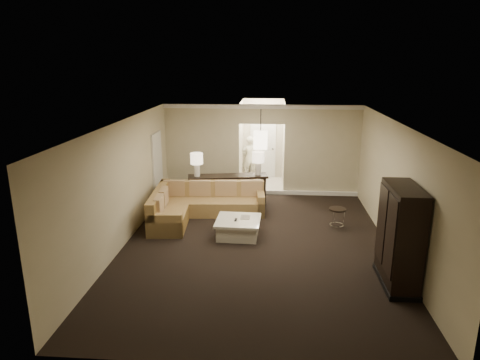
# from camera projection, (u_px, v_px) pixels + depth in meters

# --- Properties ---
(ground) EXTENTS (8.00, 8.00, 0.00)m
(ground) POSITION_uv_depth(u_px,v_px,m) (256.00, 246.00, 9.73)
(ground) COLOR black
(ground) RESTS_ON ground
(wall_back) EXTENTS (6.00, 0.04, 2.80)m
(wall_back) POSITION_uv_depth(u_px,v_px,m) (262.00, 150.00, 13.19)
(wall_back) COLOR beige
(wall_back) RESTS_ON ground
(wall_front) EXTENTS (6.00, 0.04, 2.80)m
(wall_front) POSITION_uv_depth(u_px,v_px,m) (245.00, 275.00, 5.51)
(wall_front) COLOR beige
(wall_front) RESTS_ON ground
(wall_left) EXTENTS (0.04, 8.00, 2.80)m
(wall_left) POSITION_uv_depth(u_px,v_px,m) (123.00, 184.00, 9.57)
(wall_left) COLOR beige
(wall_left) RESTS_ON ground
(wall_right) EXTENTS (0.04, 8.00, 2.80)m
(wall_right) POSITION_uv_depth(u_px,v_px,m) (397.00, 190.00, 9.13)
(wall_right) COLOR beige
(wall_right) RESTS_ON ground
(ceiling) EXTENTS (6.00, 8.00, 0.02)m
(ceiling) POSITION_uv_depth(u_px,v_px,m) (257.00, 123.00, 8.97)
(ceiling) COLOR white
(ceiling) RESTS_ON wall_back
(crown_molding) EXTENTS (6.00, 0.10, 0.12)m
(crown_molding) POSITION_uv_depth(u_px,v_px,m) (262.00, 107.00, 12.78)
(crown_molding) COLOR white
(crown_molding) RESTS_ON wall_back
(baseboard) EXTENTS (6.00, 0.10, 0.12)m
(baseboard) POSITION_uv_depth(u_px,v_px,m) (261.00, 192.00, 13.51)
(baseboard) COLOR white
(baseboard) RESTS_ON ground
(side_door) EXTENTS (0.05, 0.90, 2.10)m
(side_door) POSITION_uv_depth(u_px,v_px,m) (158.00, 169.00, 12.35)
(side_door) COLOR white
(side_door) RESTS_ON ground
(foyer) EXTENTS (1.44, 2.02, 2.80)m
(foyer) POSITION_uv_depth(u_px,v_px,m) (263.00, 145.00, 14.51)
(foyer) COLOR beige
(foyer) RESTS_ON ground
(sectional_sofa) EXTENTS (2.94, 2.41, 0.86)m
(sectional_sofa) POSITION_uv_depth(u_px,v_px,m) (198.00, 205.00, 11.41)
(sectional_sofa) COLOR brown
(sectional_sofa) RESTS_ON ground
(coffee_table) EXTENTS (1.08, 1.08, 0.44)m
(coffee_table) POSITION_uv_depth(u_px,v_px,m) (238.00, 227.00, 10.23)
(coffee_table) COLOR silver
(coffee_table) RESTS_ON ground
(console_table) EXTENTS (2.34, 0.93, 0.88)m
(console_table) POSITION_uv_depth(u_px,v_px,m) (228.00, 187.00, 12.38)
(console_table) COLOR black
(console_table) RESTS_ON ground
(armoire) EXTENTS (0.57, 1.33, 1.91)m
(armoire) POSITION_uv_depth(u_px,v_px,m) (400.00, 239.00, 7.85)
(armoire) COLOR black
(armoire) RESTS_ON ground
(drink_table) EXTENTS (0.42, 0.42, 0.53)m
(drink_table) POSITION_uv_depth(u_px,v_px,m) (337.00, 214.00, 10.64)
(drink_table) COLOR black
(drink_table) RESTS_ON ground
(table_lamp_left) EXTENTS (0.35, 0.35, 0.67)m
(table_lamp_left) POSITION_uv_depth(u_px,v_px,m) (197.00, 161.00, 12.07)
(table_lamp_left) COLOR silver
(table_lamp_left) RESTS_ON console_table
(table_lamp_right) EXTENTS (0.35, 0.35, 0.67)m
(table_lamp_right) POSITION_uv_depth(u_px,v_px,m) (258.00, 159.00, 12.26)
(table_lamp_right) COLOR silver
(table_lamp_right) RESTS_ON console_table
(pendant_light) EXTENTS (0.38, 0.38, 1.09)m
(pendant_light) POSITION_uv_depth(u_px,v_px,m) (261.00, 140.00, 11.79)
(pendant_light) COLOR black
(pendant_light) RESTS_ON ceiling
(person) EXTENTS (0.68, 0.52, 1.71)m
(person) POSITION_uv_depth(u_px,v_px,m) (250.00, 156.00, 14.91)
(person) COLOR #E8E4C5
(person) RESTS_ON ground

